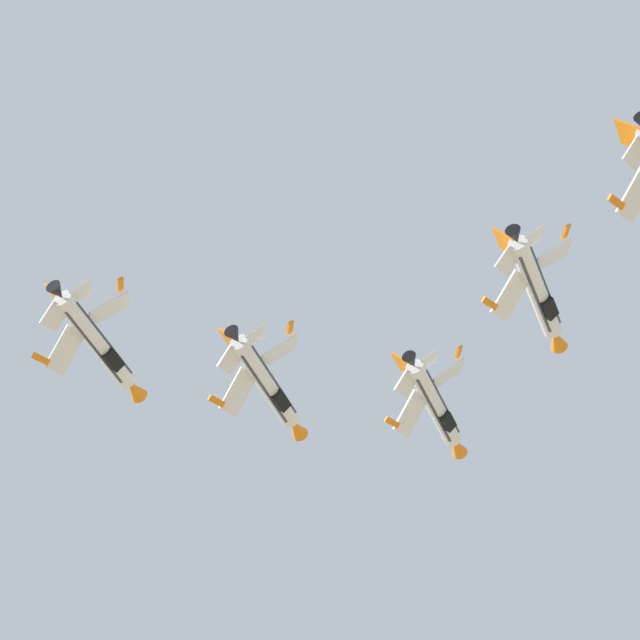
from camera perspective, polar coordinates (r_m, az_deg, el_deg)
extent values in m
cylinder|color=white|center=(127.42, 4.92, -3.61)|extent=(5.43, 11.92, 1.70)
cube|color=#383D47|center=(127.14, 5.07, -3.70)|extent=(4.47, 9.98, 1.27)
cone|color=orange|center=(132.90, 5.87, -5.39)|extent=(2.25, 2.77, 1.56)
cone|color=black|center=(122.40, 3.95, -1.78)|extent=(1.80, 1.95, 1.36)
ellipsoid|color=#192333|center=(129.80, 5.09, -4.17)|extent=(2.49, 3.53, 1.55)
cube|color=black|center=(128.58, 5.47, -4.32)|extent=(2.01, 2.52, 1.36)
cube|color=white|center=(125.39, 3.92, -4.01)|extent=(3.59, 3.64, 3.00)
cube|color=orange|center=(124.03, 3.11, -4.40)|extent=(1.55, 1.51, 0.56)
cube|color=white|center=(126.81, 5.49, -2.35)|extent=(3.49, 2.40, 3.00)
cube|color=orange|center=(126.62, 5.96, -1.39)|extent=(0.83, 1.67, 0.56)
cube|color=white|center=(123.19, 3.72, -2.74)|extent=(2.42, 2.41, 1.61)
cube|color=white|center=(124.04, 4.66, -1.75)|extent=(1.82, 1.80, 1.61)
cube|color=orange|center=(124.95, 3.67, -1.99)|extent=(2.64, 3.07, 2.04)
cylinder|color=white|center=(120.47, -2.34, -2.69)|extent=(5.43, 11.92, 1.70)
cube|color=#383D47|center=(120.15, -2.21, -2.78)|extent=(4.47, 9.98, 1.27)
cone|color=orange|center=(125.59, -1.05, -4.62)|extent=(2.25, 2.77, 1.56)
cone|color=black|center=(115.84, -3.66, -0.71)|extent=(1.80, 1.95, 1.36)
ellipsoid|color=#192333|center=(122.77, -2.03, -3.30)|extent=(2.49, 3.53, 1.55)
cube|color=black|center=(121.45, -1.71, -3.45)|extent=(2.01, 2.52, 1.36)
cube|color=white|center=(118.73, -3.52, -3.09)|extent=(3.59, 3.64, 3.00)
cube|color=orange|center=(117.60, -4.46, -3.48)|extent=(1.55, 1.51, 0.56)
cube|color=white|center=(119.76, -1.78, -1.35)|extent=(3.49, 2.40, 3.00)
cube|color=orange|center=(119.47, -1.29, -0.33)|extent=(0.83, 1.67, 0.56)
cube|color=white|center=(116.65, -3.85, -1.73)|extent=(2.42, 2.41, 1.61)
cube|color=white|center=(117.27, -2.81, -0.70)|extent=(1.82, 1.80, 1.61)
cube|color=orange|center=(118.44, -3.79, -0.96)|extent=(2.64, 3.07, 2.05)
cylinder|color=white|center=(117.01, 9.24, 1.36)|extent=(5.43, 11.92, 1.70)
cube|color=#383D47|center=(116.73, 9.40, 1.26)|extent=(4.51, 9.99, 1.22)
cone|color=orange|center=(122.28, 10.09, -0.80)|extent=(2.25, 2.77, 1.56)
cone|color=black|center=(112.22, 8.37, 3.57)|extent=(1.80, 1.95, 1.36)
ellipsoid|color=#192333|center=(119.31, 9.35, 0.67)|extent=(2.48, 3.53, 1.55)
cube|color=black|center=(118.10, 9.77, 0.52)|extent=(2.01, 2.53, 1.34)
cube|color=white|center=(114.85, 8.16, 1.04)|extent=(3.72, 3.77, 2.79)
cube|color=orange|center=(113.39, 7.28, 0.71)|extent=(1.56, 1.52, 0.54)
cube|color=white|center=(116.64, 9.93, 2.71)|extent=(3.66, 2.43, 2.79)
cube|color=orange|center=(116.63, 10.49, 3.74)|extent=(0.84, 1.67, 0.54)
cube|color=white|center=(112.85, 8.06, 2.52)|extent=(2.48, 2.47, 1.50)
cube|color=white|center=(113.91, 9.11, 3.50)|extent=(1.91, 1.81, 1.50)
cube|color=orange|center=(114.71, 8.01, 3.27)|extent=(2.52, 3.03, 2.15)
cylinder|color=white|center=(118.86, -9.56, -0.89)|extent=(5.43, 11.92, 1.70)
cube|color=#383D47|center=(118.50, -9.45, -0.98)|extent=(4.47, 9.98, 1.27)
cone|color=orange|center=(123.47, -7.98, -2.93)|extent=(2.25, 2.77, 1.56)
cone|color=black|center=(114.74, -11.17, 1.18)|extent=(1.80, 1.95, 1.36)
ellipsoid|color=#192333|center=(121.01, -9.12, -1.54)|extent=(2.49, 3.53, 1.55)
cube|color=black|center=(119.61, -8.87, -1.68)|extent=(2.01, 2.52, 1.36)
cube|color=white|center=(117.43, -10.86, -1.26)|extent=(3.61, 3.66, 2.98)
cube|color=orange|center=(116.54, -11.87, -1.63)|extent=(1.55, 1.52, 0.55)
cube|color=white|center=(118.08, -9.03, 0.47)|extent=(3.51, 2.41, 2.98)
cube|color=orange|center=(117.72, -8.55, 1.51)|extent=(0.83, 1.67, 0.55)
cube|color=white|center=(115.54, -11.31, 0.15)|extent=(2.42, 2.42, 1.60)
cube|color=white|center=(115.93, -10.22, 1.17)|extent=(1.83, 1.80, 1.60)
cube|color=orange|center=(117.34, -11.13, 0.90)|extent=(2.63, 3.07, 2.06)
cube|color=white|center=(105.45, 13.42, 5.27)|extent=(3.64, 3.69, 2.93)
cube|color=orange|center=(103.73, 12.57, 4.96)|extent=(1.56, 1.52, 0.55)
cube|color=white|center=(103.69, 13.39, 6.96)|extent=(2.44, 2.43, 1.58)
cube|color=orange|center=(105.65, 13.19, 7.68)|extent=(2.60, 3.06, 2.08)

